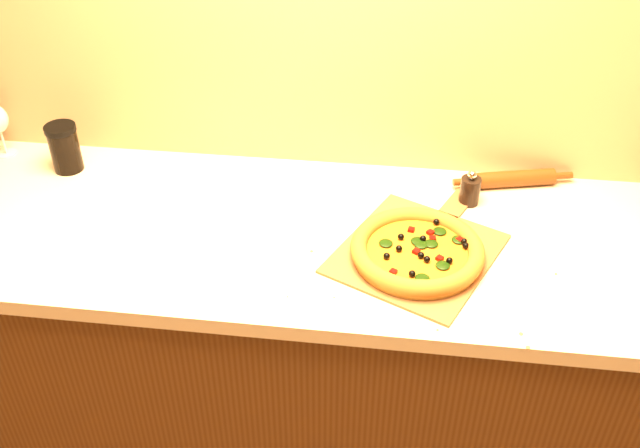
{
  "coord_description": "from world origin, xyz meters",
  "views": [
    {
      "loc": [
        0.15,
        0.03,
        1.97
      ],
      "look_at": [
        -0.02,
        1.38,
        0.96
      ],
      "focal_mm": 40.0,
      "sensor_mm": 36.0,
      "label": 1
    }
  ],
  "objects_px": {
    "pizza": "(417,251)",
    "rolling_pin": "(513,179)",
    "dark_jar": "(65,148)",
    "pepper_grinder": "(470,190)",
    "pizza_peel": "(419,250)"
  },
  "relations": [
    {
      "from": "pizza",
      "to": "rolling_pin",
      "type": "height_order",
      "value": "pizza"
    },
    {
      "from": "rolling_pin",
      "to": "dark_jar",
      "type": "bearing_deg",
      "value": -176.88
    },
    {
      "from": "pizza",
      "to": "pepper_grinder",
      "type": "xyz_separation_m",
      "value": [
        0.13,
        0.25,
        0.01
      ]
    },
    {
      "from": "pizza_peel",
      "to": "rolling_pin",
      "type": "distance_m",
      "value": 0.4
    },
    {
      "from": "pizza",
      "to": "rolling_pin",
      "type": "xyz_separation_m",
      "value": [
        0.25,
        0.35,
        -0.01
      ]
    },
    {
      "from": "rolling_pin",
      "to": "dark_jar",
      "type": "relative_size",
      "value": 2.39
    },
    {
      "from": "pepper_grinder",
      "to": "pizza_peel",
      "type": "bearing_deg",
      "value": -119.68
    },
    {
      "from": "pepper_grinder",
      "to": "dark_jar",
      "type": "bearing_deg",
      "value": 178.49
    },
    {
      "from": "pizza",
      "to": "pepper_grinder",
      "type": "distance_m",
      "value": 0.29
    },
    {
      "from": "pizza_peel",
      "to": "pizza",
      "type": "distance_m",
      "value": 0.04
    },
    {
      "from": "pepper_grinder",
      "to": "pizza",
      "type": "bearing_deg",
      "value": -117.45
    },
    {
      "from": "pepper_grinder",
      "to": "rolling_pin",
      "type": "relative_size",
      "value": 0.3
    },
    {
      "from": "pepper_grinder",
      "to": "dark_jar",
      "type": "distance_m",
      "value": 1.1
    },
    {
      "from": "pizza",
      "to": "rolling_pin",
      "type": "relative_size",
      "value": 0.96
    },
    {
      "from": "pizza_peel",
      "to": "pepper_grinder",
      "type": "distance_m",
      "value": 0.26
    }
  ]
}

